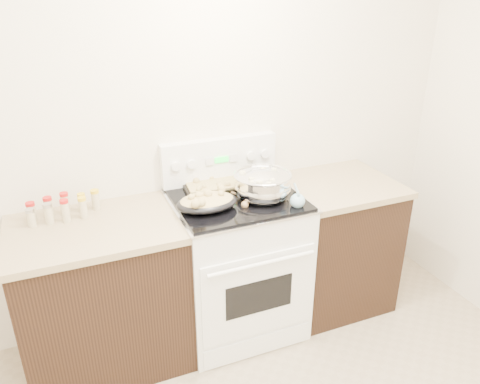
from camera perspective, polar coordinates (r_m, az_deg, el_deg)
name	(u,v)px	position (r m, az deg, el deg)	size (l,w,h in m)	color
room_shell	(320,166)	(1.19, 9.74, 3.15)	(4.10, 3.60, 2.75)	silver
counter_left	(104,295)	(2.89, -16.22, -11.95)	(0.93, 0.67, 0.92)	black
counter_right	(333,243)	(3.34, 11.30, -6.06)	(0.73, 0.67, 0.92)	black
kitchen_range	(237,261)	(3.02, -0.40, -8.45)	(0.78, 0.73, 1.22)	white
mixing_bowl	(263,186)	(2.77, 2.77, 0.78)	(0.38, 0.38, 0.20)	silver
roasting_pan	(207,201)	(2.64, -4.06, -1.15)	(0.36, 0.25, 0.11)	black
baking_sheet	(215,184)	(2.95, -3.06, 1.01)	(0.43, 0.32, 0.06)	black
wooden_spoon	(246,202)	(2.71, 0.68, -1.23)	(0.14, 0.23, 0.04)	#A4794B
blue_ladle	(297,200)	(2.71, 7.01, -0.93)	(0.16, 0.27, 0.11)	#85B2C7
spice_jars	(62,208)	(2.77, -20.92, -1.82)	(0.39, 0.15, 0.13)	#BFB28C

